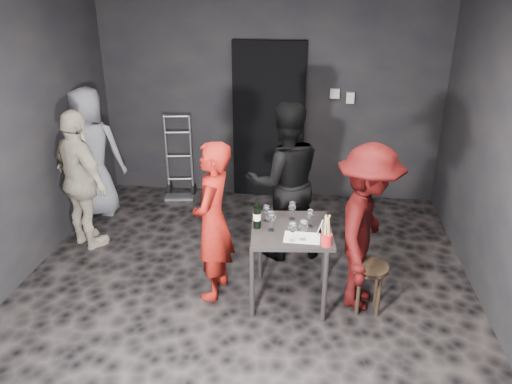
# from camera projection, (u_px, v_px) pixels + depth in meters

# --- Properties ---
(floor) EXTENTS (4.50, 5.00, 0.02)m
(floor) POSITION_uv_depth(u_px,v_px,m) (243.00, 294.00, 4.85)
(floor) COLOR black
(floor) RESTS_ON ground
(wall_back) EXTENTS (4.50, 0.04, 2.70)m
(wall_back) POSITION_uv_depth(u_px,v_px,m) (269.00, 98.00, 6.58)
(wall_back) COLOR black
(wall_back) RESTS_ON ground
(wall_front) EXTENTS (4.50, 0.04, 2.70)m
(wall_front) POSITION_uv_depth(u_px,v_px,m) (152.00, 376.00, 2.04)
(wall_front) COLOR black
(wall_front) RESTS_ON ground
(doorway) EXTENTS (0.95, 0.10, 2.10)m
(doorway) POSITION_uv_depth(u_px,v_px,m) (269.00, 122.00, 6.65)
(doorway) COLOR black
(doorway) RESTS_ON ground
(wallbox_upper) EXTENTS (0.12, 0.06, 0.12)m
(wallbox_upper) POSITION_uv_depth(u_px,v_px,m) (335.00, 93.00, 6.40)
(wallbox_upper) COLOR #B7B7B2
(wallbox_upper) RESTS_ON wall_back
(wallbox_lower) EXTENTS (0.10, 0.06, 0.14)m
(wallbox_lower) POSITION_uv_depth(u_px,v_px,m) (350.00, 98.00, 6.40)
(wallbox_lower) COLOR #B7B7B2
(wallbox_lower) RESTS_ON wall_back
(hand_truck) EXTENTS (0.38, 0.33, 1.15)m
(hand_truck) POSITION_uv_depth(u_px,v_px,m) (180.00, 182.00, 6.93)
(hand_truck) COLOR #B2B2B7
(hand_truck) RESTS_ON floor
(tasting_table) EXTENTS (0.72, 0.72, 0.75)m
(tasting_table) POSITION_uv_depth(u_px,v_px,m) (291.00, 238.00, 4.55)
(tasting_table) COLOR black
(tasting_table) RESTS_ON floor
(stool) EXTENTS (0.33, 0.33, 0.47)m
(stool) POSITION_uv_depth(u_px,v_px,m) (369.00, 275.00, 4.49)
(stool) COLOR black
(stool) RESTS_ON floor
(server_red) EXTENTS (0.43, 0.61, 1.57)m
(server_red) POSITION_uv_depth(u_px,v_px,m) (213.00, 220.00, 4.58)
(server_red) COLOR #9A160F
(server_red) RESTS_ON floor
(woman_black) EXTENTS (1.06, 0.78, 1.94)m
(woman_black) POSITION_uv_depth(u_px,v_px,m) (285.00, 171.00, 5.19)
(woman_black) COLOR black
(woman_black) RESTS_ON floor
(man_maroon) EXTENTS (0.71, 1.13, 1.62)m
(man_maroon) POSITION_uv_depth(u_px,v_px,m) (366.00, 225.00, 4.42)
(man_maroon) COLOR #360707
(man_maroon) RESTS_ON floor
(bystander_cream) EXTENTS (1.06, 0.93, 1.66)m
(bystander_cream) POSITION_uv_depth(u_px,v_px,m) (80.00, 178.00, 5.41)
(bystander_cream) COLOR beige
(bystander_cream) RESTS_ON floor
(bystander_grey) EXTENTS (0.91, 0.55, 1.79)m
(bystander_grey) POSITION_uv_depth(u_px,v_px,m) (90.00, 147.00, 6.16)
(bystander_grey) COLOR gray
(bystander_grey) RESTS_ON floor
(tasting_mat) EXTENTS (0.32, 0.22, 0.00)m
(tasting_mat) POSITION_uv_depth(u_px,v_px,m) (302.00, 238.00, 4.34)
(tasting_mat) COLOR white
(tasting_mat) RESTS_ON tasting_table
(wine_glass_a) EXTENTS (0.09, 0.09, 0.20)m
(wine_glass_a) POSITION_uv_depth(u_px,v_px,m) (271.00, 220.00, 4.43)
(wine_glass_a) COLOR white
(wine_glass_a) RESTS_ON tasting_table
(wine_glass_b) EXTENTS (0.07, 0.07, 0.18)m
(wine_glass_b) POSITION_uv_depth(u_px,v_px,m) (266.00, 213.00, 4.60)
(wine_glass_b) COLOR white
(wine_glass_b) RESTS_ON tasting_table
(wine_glass_c) EXTENTS (0.08, 0.08, 0.19)m
(wine_glass_c) POSITION_uv_depth(u_px,v_px,m) (292.00, 210.00, 4.63)
(wine_glass_c) COLOR white
(wine_glass_c) RESTS_ON tasting_table
(wine_glass_d) EXTENTS (0.08, 0.08, 0.19)m
(wine_glass_d) POSITION_uv_depth(u_px,v_px,m) (293.00, 231.00, 4.25)
(wine_glass_d) COLOR white
(wine_glass_d) RESTS_ON tasting_table
(wine_glass_e) EXTENTS (0.09, 0.09, 0.20)m
(wine_glass_e) POSITION_uv_depth(u_px,v_px,m) (303.00, 229.00, 4.27)
(wine_glass_e) COLOR white
(wine_glass_e) RESTS_ON tasting_table
(wine_glass_f) EXTENTS (0.08, 0.08, 0.18)m
(wine_glass_f) POSITION_uv_depth(u_px,v_px,m) (310.00, 218.00, 4.50)
(wine_glass_f) COLOR white
(wine_glass_f) RESTS_ON tasting_table
(wine_bottle) EXTENTS (0.07, 0.07, 0.29)m
(wine_bottle) POSITION_uv_depth(u_px,v_px,m) (257.00, 217.00, 4.47)
(wine_bottle) COLOR black
(wine_bottle) RESTS_ON tasting_table
(breadstick_cup) EXTENTS (0.10, 0.10, 0.30)m
(breadstick_cup) POSITION_uv_depth(u_px,v_px,m) (327.00, 231.00, 4.17)
(breadstick_cup) COLOR red
(breadstick_cup) RESTS_ON tasting_table
(reserved_card) EXTENTS (0.10, 0.14, 0.10)m
(reserved_card) POSITION_uv_depth(u_px,v_px,m) (320.00, 228.00, 4.41)
(reserved_card) COLOR white
(reserved_card) RESTS_ON tasting_table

